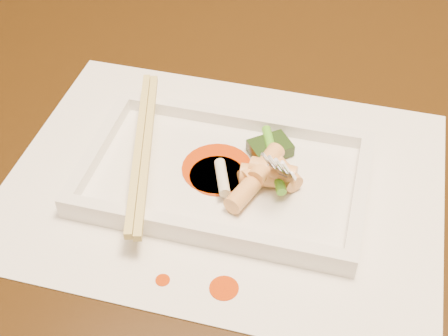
% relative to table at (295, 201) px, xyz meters
% --- Properties ---
extents(table, '(1.40, 0.90, 0.75)m').
position_rel_table_xyz_m(table, '(0.00, 0.00, 0.00)').
color(table, black).
rests_on(table, ground).
extents(placemat, '(0.40, 0.30, 0.00)m').
position_rel_table_xyz_m(placemat, '(-0.06, -0.09, 0.10)').
color(placemat, white).
rests_on(placemat, table).
extents(sauce_splatter_a, '(0.02, 0.02, 0.00)m').
position_rel_table_xyz_m(sauce_splatter_a, '(-0.03, -0.20, 0.10)').
color(sauce_splatter_a, '#C13805').
rests_on(sauce_splatter_a, placemat).
extents(sauce_splatter_b, '(0.01, 0.01, 0.00)m').
position_rel_table_xyz_m(sauce_splatter_b, '(-0.08, -0.21, 0.10)').
color(sauce_splatter_b, '#C13805').
rests_on(sauce_splatter_b, placemat).
extents(plate_base, '(0.26, 0.16, 0.01)m').
position_rel_table_xyz_m(plate_base, '(-0.06, -0.09, 0.11)').
color(plate_base, white).
rests_on(plate_base, placemat).
extents(plate_rim_far, '(0.26, 0.01, 0.01)m').
position_rel_table_xyz_m(plate_rim_far, '(-0.06, -0.01, 0.12)').
color(plate_rim_far, white).
rests_on(plate_rim_far, plate_base).
extents(plate_rim_near, '(0.26, 0.01, 0.01)m').
position_rel_table_xyz_m(plate_rim_near, '(-0.06, -0.16, 0.12)').
color(plate_rim_near, white).
rests_on(plate_rim_near, plate_base).
extents(plate_rim_left, '(0.01, 0.14, 0.01)m').
position_rel_table_xyz_m(plate_rim_left, '(-0.18, -0.09, 0.12)').
color(plate_rim_left, white).
rests_on(plate_rim_left, plate_base).
extents(plate_rim_right, '(0.01, 0.14, 0.01)m').
position_rel_table_xyz_m(plate_rim_right, '(0.06, -0.09, 0.12)').
color(plate_rim_right, white).
rests_on(plate_rim_right, plate_base).
extents(veg_piece, '(0.05, 0.05, 0.01)m').
position_rel_table_xyz_m(veg_piece, '(-0.03, -0.05, 0.12)').
color(veg_piece, black).
rests_on(veg_piece, plate_base).
extents(scallion_white, '(0.02, 0.04, 0.01)m').
position_rel_table_xyz_m(scallion_white, '(-0.06, -0.10, 0.12)').
color(scallion_white, '#EAEACC').
rests_on(scallion_white, plate_base).
extents(scallion_green, '(0.04, 0.08, 0.01)m').
position_rel_table_xyz_m(scallion_green, '(-0.02, -0.07, 0.12)').
color(scallion_green, '#409F19').
rests_on(scallion_green, plate_base).
extents(chopstick_a, '(0.06, 0.21, 0.01)m').
position_rel_table_xyz_m(chopstick_a, '(-0.14, -0.09, 0.13)').
color(chopstick_a, '#CFBD67').
rests_on(chopstick_a, plate_rim_near).
extents(chopstick_b, '(0.06, 0.21, 0.01)m').
position_rel_table_xyz_m(chopstick_b, '(-0.13, -0.09, 0.13)').
color(chopstick_b, '#CFBD67').
rests_on(chopstick_b, plate_rim_near).
extents(fork, '(0.09, 0.10, 0.14)m').
position_rel_table_xyz_m(fork, '(0.01, -0.07, 0.18)').
color(fork, silver).
rests_on(fork, plate_base).
extents(sauce_blob_0, '(0.05, 0.05, 0.00)m').
position_rel_table_xyz_m(sauce_blob_0, '(-0.07, -0.09, 0.11)').
color(sauce_blob_0, '#C13805').
rests_on(sauce_blob_0, plate_base).
extents(sauce_blob_1, '(0.04, 0.04, 0.00)m').
position_rel_table_xyz_m(sauce_blob_1, '(-0.06, -0.09, 0.11)').
color(sauce_blob_1, '#C13805').
rests_on(sauce_blob_1, plate_base).
extents(sauce_blob_2, '(0.07, 0.07, 0.00)m').
position_rel_table_xyz_m(sauce_blob_2, '(-0.07, -0.08, 0.11)').
color(sauce_blob_2, '#C13805').
rests_on(sauce_blob_2, plate_base).
extents(rice_cake_0, '(0.04, 0.04, 0.02)m').
position_rel_table_xyz_m(rice_cake_0, '(-0.03, -0.08, 0.12)').
color(rice_cake_0, '#F4C271').
rests_on(rice_cake_0, plate_base).
extents(rice_cake_1, '(0.05, 0.03, 0.02)m').
position_rel_table_xyz_m(rice_cake_1, '(-0.02, -0.09, 0.12)').
color(rice_cake_1, '#F4C271').
rests_on(rice_cake_1, plate_base).
extents(rice_cake_2, '(0.04, 0.02, 0.02)m').
position_rel_table_xyz_m(rice_cake_2, '(-0.02, -0.08, 0.13)').
color(rice_cake_2, '#F4C271').
rests_on(rice_cake_2, plate_base).
extents(rice_cake_3, '(0.03, 0.04, 0.02)m').
position_rel_table_xyz_m(rice_cake_3, '(-0.03, -0.11, 0.12)').
color(rice_cake_3, '#F4C271').
rests_on(rice_cake_3, plate_base).
extents(rice_cake_4, '(0.04, 0.04, 0.02)m').
position_rel_table_xyz_m(rice_cake_4, '(-0.01, -0.08, 0.12)').
color(rice_cake_4, '#F4C271').
rests_on(rice_cake_4, plate_base).
extents(rice_cake_5, '(0.03, 0.05, 0.02)m').
position_rel_table_xyz_m(rice_cake_5, '(-0.02, -0.08, 0.13)').
color(rice_cake_5, '#F4C271').
rests_on(rice_cake_5, plate_base).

